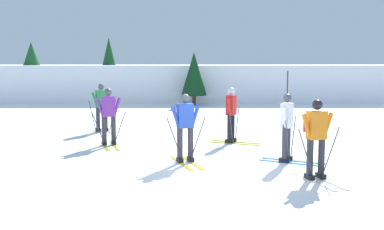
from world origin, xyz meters
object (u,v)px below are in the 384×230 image
Objects in this scene: conifer_far_right at (192,74)px; skier_green at (100,106)px; skier_white at (285,125)px; skier_purple at (107,115)px; skier_orange at (314,135)px; conifer_far_left at (30,66)px; skier_blue at (184,126)px; conifer_far_centre at (107,65)px; skier_red at (230,113)px; trail_marker_pole at (286,93)px.

skier_green is at bearing -109.04° from conifer_far_right.
skier_white is 5.35m from skier_purple.
conifer_far_right reaches higher than skier_orange.
conifer_far_left is 10.50m from conifer_far_right.
skier_blue is 20.07m from conifer_far_left.
skier_purple is 12.63m from conifer_far_right.
conifer_far_centre is (-7.72, 18.43, 1.33)m from skier_white.
skier_red is (1.37, 2.73, -0.00)m from skier_blue.
trail_marker_pole is (1.76, 11.39, 0.08)m from skier_orange.
skier_blue is at bearing -45.10° from skier_purple.
skier_orange is (1.41, -4.35, 0.04)m from skier_red.
trail_marker_pole is 13.14m from conifer_far_centre.
skier_white is 1.00× the size of skier_blue.
trail_marker_pole reaches higher than skier_orange.
skier_red is at bearing -67.40° from conifer_far_centre.
skier_white is 1.00× the size of skier_orange.
skier_blue is at bearing -60.60° from conifer_far_left.
skier_purple and skier_red have the same top height.
skier_green is (-4.43, 2.27, 0.00)m from skier_red.
skier_red is (-1.15, 2.66, 0.00)m from skier_white.
skier_white is 1.00× the size of skier_green.
skier_green is at bearing -147.90° from trail_marker_pole.
conifer_far_left is (-9.83, 17.45, 1.30)m from skier_blue.
skier_purple is 0.57× the size of conifer_far_right.
conifer_far_centre is (-2.87, 16.18, 1.33)m from skier_purple.
skier_blue is 14.68m from conifer_far_right.
conifer_far_centre reaches higher than skier_orange.
skier_purple is 0.83× the size of trail_marker_pole.
conifer_far_left is at bearing 125.42° from skier_white.
skier_purple is at bearing -173.76° from skier_red.
conifer_far_centre is (-6.57, 15.77, 1.33)m from skier_red.
skier_red is at bearing 6.24° from skier_purple.
conifer_far_left is at bearing 127.28° from skier_red.
skier_red is 7.72m from trail_marker_pole.
skier_purple is 0.43× the size of conifer_far_centre.
skier_blue is 0.43× the size of conifer_far_centre.
conifer_far_centre is at bearing 105.67° from skier_blue.
skier_purple is at bearing -132.70° from trail_marker_pole.
skier_red is 1.00× the size of skier_orange.
conifer_far_centre reaches higher than conifer_far_left.
skier_orange is at bearing -37.68° from skier_purple.
skier_orange is 0.47× the size of conifer_far_left.
skier_orange is (5.84, -6.62, 0.04)m from skier_green.
skier_white and skier_purple have the same top height.
conifer_far_centre is (4.64, 1.05, 0.02)m from conifer_far_left.
trail_marker_pole is at bearing 81.21° from skier_orange.
conifer_far_left reaches higher than skier_white.
trail_marker_pole is (7.60, 4.77, 0.11)m from skier_green.
trail_marker_pole reaches higher than skier_blue.
conifer_far_right is (10.11, -2.79, -0.44)m from conifer_far_left.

